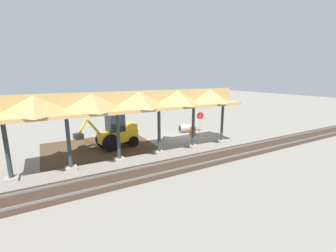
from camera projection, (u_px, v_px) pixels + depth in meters
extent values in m
plane|color=gray|center=(185.00, 135.00, 22.90)|extent=(120.00, 120.00, 0.00)
cube|color=#4C3823|center=(99.00, 147.00, 19.13)|extent=(8.89, 7.00, 0.01)
cube|color=#9E998E|center=(221.00, 141.00, 20.60)|extent=(0.70, 0.70, 0.20)
cylinder|color=#2D383D|center=(222.00, 123.00, 20.23)|extent=(0.24, 0.24, 3.60)
cube|color=#9E998E|center=(193.00, 146.00, 19.07)|extent=(0.70, 0.70, 0.20)
cylinder|color=#2D383D|center=(193.00, 127.00, 18.71)|extent=(0.24, 0.24, 3.60)
cube|color=#9E998E|center=(159.00, 152.00, 17.54)|extent=(0.70, 0.70, 0.20)
cylinder|color=#2D383D|center=(159.00, 131.00, 17.18)|extent=(0.24, 0.24, 3.60)
cube|color=#9E998E|center=(119.00, 159.00, 16.02)|extent=(0.70, 0.70, 0.20)
cylinder|color=#2D383D|center=(118.00, 136.00, 15.65)|extent=(0.24, 0.24, 3.60)
cube|color=#9E998E|center=(71.00, 168.00, 14.49)|extent=(0.70, 0.70, 0.20)
cylinder|color=#2D383D|center=(69.00, 143.00, 14.12)|extent=(0.24, 0.24, 3.60)
cube|color=#9E998E|center=(12.00, 179.00, 12.96)|extent=(0.70, 0.70, 0.20)
cylinder|color=#2D383D|center=(7.00, 151.00, 12.59)|extent=(0.24, 0.24, 3.60)
cube|color=tan|center=(139.00, 108.00, 16.00)|extent=(17.18, 3.20, 0.20)
cube|color=tan|center=(139.00, 99.00, 15.86)|extent=(17.18, 0.20, 1.10)
pyramid|color=tan|center=(209.00, 95.00, 18.92)|extent=(2.88, 3.20, 1.10)
pyramid|color=tan|center=(177.00, 97.00, 17.39)|extent=(2.88, 3.20, 1.10)
pyramid|color=tan|center=(139.00, 99.00, 15.86)|extent=(2.88, 3.20, 1.10)
pyramid|color=tan|center=(92.00, 101.00, 14.33)|extent=(2.88, 3.20, 1.10)
pyramid|color=tan|center=(34.00, 104.00, 12.80)|extent=(2.88, 3.20, 1.10)
cube|color=slate|center=(224.00, 150.00, 18.09)|extent=(60.00, 0.08, 0.15)
cube|color=slate|center=(237.00, 156.00, 16.86)|extent=(60.00, 0.08, 0.15)
cube|color=#38281E|center=(230.00, 153.00, 17.49)|extent=(60.00, 2.58, 0.03)
cylinder|color=gray|center=(200.00, 123.00, 24.00)|extent=(0.06, 0.06, 2.00)
cylinder|color=red|center=(200.00, 116.00, 23.82)|extent=(0.73, 0.28, 0.76)
cube|color=yellow|center=(118.00, 136.00, 18.99)|extent=(3.36, 1.79, 0.90)
cube|color=#1E262D|center=(115.00, 123.00, 18.62)|extent=(1.47, 1.36, 1.40)
cube|color=yellow|center=(128.00, 126.00, 19.46)|extent=(1.31, 1.26, 0.50)
cylinder|color=black|center=(104.00, 139.00, 19.01)|extent=(1.43, 0.52, 1.40)
cylinder|color=black|center=(111.00, 143.00, 17.92)|extent=(1.43, 0.52, 1.40)
cylinder|color=black|center=(126.00, 138.00, 20.26)|extent=(0.94, 0.44, 0.90)
cylinder|color=black|center=(133.00, 141.00, 19.27)|extent=(0.94, 0.44, 0.90)
cylinder|color=yellow|center=(93.00, 126.00, 17.50)|extent=(1.08, 0.35, 1.41)
cylinder|color=yellow|center=(82.00, 127.00, 17.00)|extent=(0.87, 0.29, 1.33)
cube|color=#47474C|center=(78.00, 136.00, 16.91)|extent=(0.72, 0.88, 0.40)
cone|color=#4C3823|center=(80.00, 147.00, 19.07)|extent=(6.17, 6.17, 1.86)
cylinder|color=#9E9384|center=(185.00, 128.00, 24.12)|extent=(1.35, 1.10, 0.87)
cylinder|color=black|center=(180.00, 129.00, 23.95)|extent=(0.14, 0.56, 0.57)
cylinder|color=orange|center=(193.00, 131.00, 22.89)|extent=(0.56, 0.56, 0.90)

